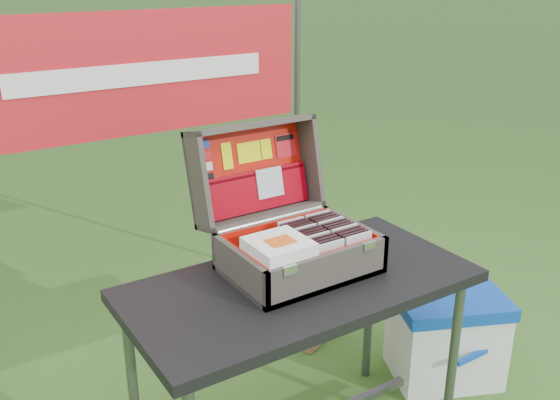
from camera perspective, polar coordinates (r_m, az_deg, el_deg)
table at (r=2.35m, az=1.79°, el=-15.43°), size 1.21×0.61×0.75m
table_top at (r=2.15m, az=1.89°, el=-7.80°), size 1.21×0.61×0.04m
table_leg_fr at (r=2.52m, az=15.52°, el=-14.01°), size 0.04×0.04×0.71m
table_leg_bl at (r=2.34m, az=-13.24°, el=-16.81°), size 0.04×0.04×0.71m
table_leg_br at (r=2.80m, az=8.16°, el=-9.61°), size 0.04×0.04×0.71m
suitcase at (r=2.16m, az=0.93°, el=-0.33°), size 0.50×0.52×0.47m
suitcase_base_bottom at (r=2.20m, az=1.77°, el=-6.23°), size 0.50×0.36×0.02m
suitcase_base_wall_front at (r=2.06m, az=4.49°, el=-6.59°), size 0.50×0.02×0.13m
suitcase_base_wall_back at (r=2.31m, az=-0.60°, el=-3.38°), size 0.50×0.02×0.13m
suitcase_base_wall_left at (r=2.06m, az=-3.72°, el=-6.46°), size 0.02×0.36×0.13m
suitcase_base_wall_right at (r=2.31m, az=6.69°, el=-3.46°), size 0.02×0.36×0.13m
suitcase_liner_floor at (r=2.20m, az=1.78°, el=-5.93°), size 0.46×0.32×0.01m
suitcase_latch_left at (r=1.94m, az=0.91°, el=-6.42°), size 0.05×0.01×0.03m
suitcase_latch_right at (r=2.12m, az=8.16°, el=-4.18°), size 0.05×0.01×0.03m
suitcase_hinge at (r=2.29m, az=-0.74°, el=-1.76°), size 0.45×0.02×0.02m
suitcase_lid_back at (r=2.37m, az=-2.85°, el=2.76°), size 0.50×0.10×0.35m
suitcase_lid_rim_far at (r=2.30m, az=-2.71°, el=6.84°), size 0.50×0.13×0.05m
suitcase_lid_rim_near at (r=2.34m, az=-1.62°, el=-1.36°), size 0.50×0.13×0.05m
suitcase_lid_rim_left at (r=2.21m, az=-7.50°, el=1.63°), size 0.02×0.21×0.38m
suitcase_lid_rim_right at (r=2.44m, az=2.68°, el=3.66°), size 0.02×0.21×0.38m
suitcase_lid_liner at (r=2.35m, az=-2.70°, el=2.75°), size 0.46×0.08×0.31m
suitcase_liner_wall_front at (r=2.06m, az=4.28°, el=-6.21°), size 0.46×0.01×0.11m
suitcase_liner_wall_back at (r=2.29m, az=-0.43°, el=-3.26°), size 0.46×0.01×0.11m
suitcase_liner_wall_left at (r=2.07m, az=-3.42°, el=-6.13°), size 0.01×0.32×0.11m
suitcase_liner_wall_right at (r=2.30m, az=6.45°, el=-3.31°), size 0.01×0.32×0.11m
suitcase_lid_pocket at (r=2.35m, az=-2.21°, el=0.75°), size 0.44×0.06×0.15m
suitcase_pocket_edge at (r=2.33m, az=-2.36°, el=2.46°), size 0.43×0.02×0.02m
suitcase_pocket_cd at (r=2.36m, az=-0.96°, el=1.60°), size 0.11×0.03×0.11m
lid_sticker_cc_a at (r=2.26m, az=-7.05°, el=5.04°), size 0.05×0.01×0.03m
lid_sticker_cc_b at (r=2.26m, az=-6.91°, el=4.04°), size 0.05×0.01×0.03m
lid_sticker_cc_c at (r=2.26m, az=-6.76°, el=3.04°), size 0.05×0.01×0.03m
lid_sticker_cc_d at (r=2.27m, az=-6.62°, el=2.04°), size 0.05×0.01×0.03m
lid_card_neon_tall at (r=2.30m, az=-4.86°, el=4.03°), size 0.04×0.03×0.10m
lid_card_neon_main at (r=2.34m, az=-2.85°, el=4.40°), size 0.10×0.02×0.07m
lid_card_neon_small at (r=2.38m, az=-1.27°, el=4.69°), size 0.04×0.02×0.07m
lid_sticker_band at (r=2.43m, az=0.53°, el=5.01°), size 0.09×0.02×0.09m
lid_sticker_band_bar at (r=2.42m, az=0.44°, el=5.71°), size 0.08×0.01×0.02m
cd_left_0 at (r=2.09m, az=4.61°, el=-5.46°), size 0.11×0.01×0.13m
cd_left_1 at (r=2.10m, az=4.28°, el=-5.27°), size 0.11×0.01×0.13m
cd_left_2 at (r=2.12m, az=3.96°, el=-5.08°), size 0.11×0.01×0.13m
cd_left_3 at (r=2.13m, az=3.64°, el=-4.88°), size 0.11×0.01×0.13m
cd_left_4 at (r=2.14m, az=3.33°, el=-4.70°), size 0.11×0.01×0.13m
cd_left_5 at (r=2.16m, az=3.02°, el=-4.51°), size 0.11×0.01×0.13m
cd_left_6 at (r=2.17m, az=2.72°, el=-4.33°), size 0.11×0.01×0.13m
cd_left_7 at (r=2.19m, az=2.42°, el=-4.14°), size 0.11×0.01×0.13m
cd_left_8 at (r=2.20m, az=2.12°, el=-3.96°), size 0.11×0.01×0.13m
cd_left_9 at (r=2.22m, az=1.83°, el=-3.79°), size 0.11×0.01×0.13m
cd_left_10 at (r=2.23m, az=1.54°, el=-3.61°), size 0.11×0.01×0.13m
cd_left_11 at (r=2.25m, az=1.26°, el=-3.44°), size 0.11×0.01×0.13m
cd_left_12 at (r=2.26m, az=0.98°, el=-3.27°), size 0.11×0.01×0.13m
cd_right_0 at (r=2.16m, az=7.16°, el=-4.67°), size 0.11×0.01×0.13m
cd_right_1 at (r=2.17m, az=6.82°, el=-4.48°), size 0.11×0.01×0.13m
cd_right_2 at (r=2.18m, az=6.50°, el=-4.30°), size 0.11×0.01×0.13m
cd_right_3 at (r=2.20m, az=6.17°, el=-4.12°), size 0.11×0.01×0.13m
cd_right_4 at (r=2.21m, az=5.85°, el=-3.95°), size 0.11×0.01×0.13m
cd_right_5 at (r=2.23m, az=5.54°, el=-3.77°), size 0.11×0.01×0.13m
cd_right_6 at (r=2.24m, az=5.23°, el=-3.60°), size 0.11×0.01×0.13m
cd_right_7 at (r=2.25m, az=4.92°, el=-3.43°), size 0.11×0.01×0.13m
cd_right_8 at (r=2.27m, az=4.61°, el=-3.26°), size 0.11×0.01×0.13m
cd_right_9 at (r=2.28m, az=4.31°, el=-3.09°), size 0.11×0.01×0.13m
cd_right_10 at (r=2.30m, az=4.02°, el=-2.93°), size 0.11×0.01×0.13m
cd_right_11 at (r=2.31m, az=3.73°, el=-2.76°), size 0.11×0.01×0.13m
cd_right_12 at (r=2.33m, az=3.44°, el=-2.60°), size 0.11×0.01×0.13m
songbook_0 at (r=2.03m, az=-0.11°, el=-4.68°), size 0.19×0.19×0.00m
songbook_1 at (r=2.03m, az=-0.11°, el=-4.55°), size 0.19×0.19×0.00m
songbook_2 at (r=2.03m, az=-0.11°, el=-4.43°), size 0.19×0.19×0.00m
songbook_3 at (r=2.03m, az=-0.11°, el=-4.30°), size 0.19×0.19×0.00m
songbook_4 at (r=2.02m, az=-0.11°, el=-4.17°), size 0.19×0.19×0.00m
songbook_5 at (r=2.02m, az=-0.11°, el=-4.04°), size 0.19×0.19×0.00m
songbook_6 at (r=2.02m, az=-0.11°, el=-3.91°), size 0.19×0.19×0.00m
songbook_7 at (r=2.02m, az=-0.11°, el=-3.78°), size 0.19×0.19×0.00m
songbook_graphic at (r=2.01m, az=0.04°, el=-3.78°), size 0.09×0.07×0.00m
cooler at (r=2.94m, az=14.91°, el=-11.86°), size 0.58×0.52×0.42m
cooler_body at (r=2.96m, az=14.86°, el=-12.32°), size 0.55×0.49×0.36m
cooler_lid at (r=2.85m, az=15.24°, el=-8.80°), size 0.58×0.52×0.06m
cooler_handle at (r=2.83m, az=17.84°, el=-13.17°), size 0.28×0.02×0.02m
cardboard_box at (r=3.14m, az=3.96°, el=-9.09°), size 0.39×0.24×0.40m
banner_post_right at (r=3.41m, az=1.52°, el=5.29°), size 0.03×0.03×1.70m
banner at (r=2.91m, az=-12.45°, el=11.23°), size 1.60×0.02×0.55m
banner_text at (r=2.90m, az=-12.36°, el=11.20°), size 1.20×0.00×0.10m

